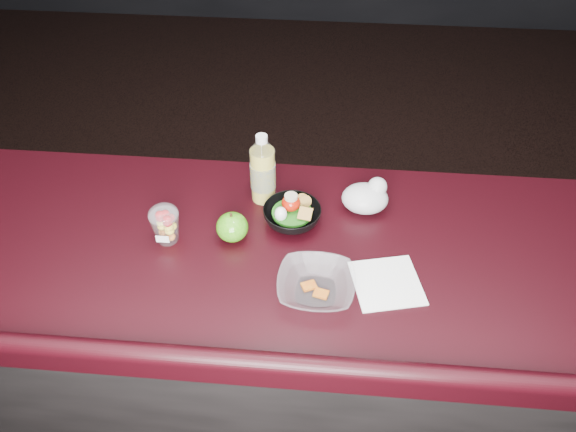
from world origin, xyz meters
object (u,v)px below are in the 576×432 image
Objects in this scene: snack_bowl at (292,214)px; fruit_cup at (165,224)px; lemonade_bottle at (263,173)px; takeout_bowl at (316,286)px; green_apple at (232,227)px.

fruit_cup is at bearing -163.70° from snack_bowl.
lemonade_bottle reaches higher than takeout_bowl.
lemonade_bottle is at bearing 116.46° from takeout_bowl.
snack_bowl is (0.32, 0.09, -0.03)m from fruit_cup.
fruit_cup is 0.17m from green_apple.
green_apple is at bearing -110.43° from lemonade_bottle.
lemonade_bottle is 2.45× the size of green_apple.
green_apple is at bearing 6.79° from fruit_cup.
lemonade_bottle is 0.18m from green_apple.
takeout_bowl is (0.16, -0.33, -0.07)m from lemonade_bottle.
green_apple is at bearing 144.04° from takeout_bowl.
lemonade_bottle is at bearing 132.93° from snack_bowl.
takeout_bowl is at bearing -35.96° from green_apple.
snack_bowl is at bearing 16.30° from fruit_cup.
fruit_cup is at bearing 160.01° from takeout_bowl.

